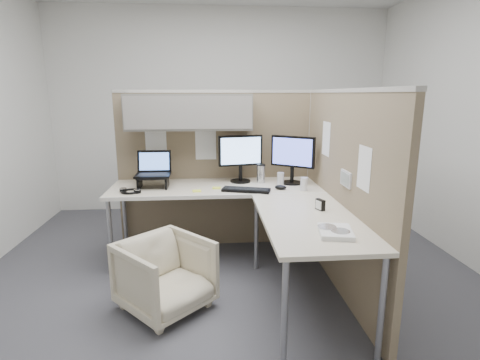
{
  "coord_description": "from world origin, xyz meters",
  "views": [
    {
      "loc": [
        -0.17,
        -2.94,
        1.59
      ],
      "look_at": [
        0.1,
        0.25,
        0.85
      ],
      "focal_mm": 28.0,
      "sensor_mm": 36.0,
      "label": 1
    }
  ],
  "objects": [
    {
      "name": "sticky_note_a",
      "position": [
        -0.28,
        0.35,
        0.73
      ],
      "size": [
        0.08,
        0.08,
        0.01
      ],
      "primitive_type": "cube",
      "rotation": [
        0.0,
        0.0,
        0.12
      ],
      "color": "#EEF841",
      "rests_on": "desk"
    },
    {
      "name": "mouse",
      "position": [
        0.48,
        0.36,
        0.75
      ],
      "size": [
        0.13,
        0.11,
        0.04
      ],
      "primitive_type": "ellipsoid",
      "rotation": [
        0.0,
        0.0,
        -0.39
      ],
      "color": "black",
      "rests_on": "desk"
    },
    {
      "name": "desk",
      "position": [
        0.12,
        0.13,
        0.69
      ],
      "size": [
        2.0,
        1.98,
        0.73
      ],
      "color": "beige",
      "rests_on": "ground"
    },
    {
      "name": "laptop_station",
      "position": [
        -0.69,
        0.54,
        0.86
      ],
      "size": [
        0.32,
        0.27,
        0.33
      ],
      "color": "black",
      "rests_on": "desk"
    },
    {
      "name": "monitor_left",
      "position": [
        0.14,
        0.68,
        1.0
      ],
      "size": [
        0.44,
        0.2,
        0.47
      ],
      "rotation": [
        0.0,
        0.0,
        0.19
      ],
      "color": "black",
      "rests_on": "desk"
    },
    {
      "name": "keyboard",
      "position": [
        0.16,
        0.31,
        0.74
      ],
      "size": [
        0.45,
        0.26,
        0.02
      ],
      "primitive_type": "cube",
      "rotation": [
        0.0,
        0.0,
        -0.29
      ],
      "color": "black",
      "rests_on": "desk"
    },
    {
      "name": "desk_clock",
      "position": [
        0.66,
        -0.29,
        0.77
      ],
      "size": [
        0.06,
        0.09,
        0.08
      ],
      "rotation": [
        0.0,
        0.0,
        -1.19
      ],
      "color": "black",
      "rests_on": "desk"
    },
    {
      "name": "ground",
      "position": [
        0.0,
        0.0,
        0.0
      ],
      "size": [
        4.5,
        4.5,
        0.0
      ],
      "primitive_type": "plane",
      "color": "#414147",
      "rests_on": "ground"
    },
    {
      "name": "travel_mug",
      "position": [
        0.34,
        0.64,
        0.82
      ],
      "size": [
        0.09,
        0.09,
        0.18
      ],
      "color": "silver",
      "rests_on": "desk"
    },
    {
      "name": "partition_back",
      "position": [
        -0.22,
        0.83,
        1.1
      ],
      "size": [
        2.0,
        0.36,
        1.63
      ],
      "color": "#857257",
      "rests_on": "ground"
    },
    {
      "name": "sticky_note_d",
      "position": [
        -0.1,
        0.44,
        0.73
      ],
      "size": [
        0.08,
        0.08,
        0.01
      ],
      "primitive_type": "cube",
      "rotation": [
        0.0,
        0.0,
        -0.06
      ],
      "color": "#EEF841",
      "rests_on": "desk"
    },
    {
      "name": "soda_can_silver",
      "position": [
        0.52,
        0.53,
        0.79
      ],
      "size": [
        0.07,
        0.07,
        0.12
      ],
      "primitive_type": "cylinder",
      "color": "silver",
      "rests_on": "desk"
    },
    {
      "name": "monitor_right",
      "position": [
        0.64,
        0.57,
        1.0
      ],
      "size": [
        0.38,
        0.28,
        0.47
      ],
      "rotation": [
        0.0,
        0.0,
        -0.61
      ],
      "color": "black",
      "rests_on": "desk"
    },
    {
      "name": "office_chair",
      "position": [
        -0.51,
        -0.35,
        0.3
      ],
      "size": [
        0.79,
        0.79,
        0.6
      ],
      "primitive_type": "imported",
      "rotation": [
        0.0,
        0.0,
        0.75
      ],
      "color": "beige",
      "rests_on": "ground"
    },
    {
      "name": "headphones",
      "position": [
        -0.87,
        0.35,
        0.74
      ],
      "size": [
        0.22,
        0.22,
        0.03
      ],
      "rotation": [
        0.0,
        0.0,
        -0.38
      ],
      "color": "black",
      "rests_on": "desk"
    },
    {
      "name": "soda_can_green",
      "position": [
        0.69,
        0.3,
        0.79
      ],
      "size": [
        0.07,
        0.07,
        0.12
      ],
      "primitive_type": "cylinder",
      "color": "silver",
      "rests_on": "desk"
    },
    {
      "name": "paper_stack",
      "position": [
        0.62,
        -0.79,
        0.75
      ],
      "size": [
        0.25,
        0.29,
        0.03
      ],
      "rotation": [
        0.0,
        0.0,
        -0.19
      ],
      "color": "white",
      "rests_on": "desk"
    },
    {
      "name": "partition_right",
      "position": [
        0.9,
        -0.07,
        0.82
      ],
      "size": [
        0.07,
        2.03,
        1.63
      ],
      "color": "#857257",
      "rests_on": "ground"
    }
  ]
}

